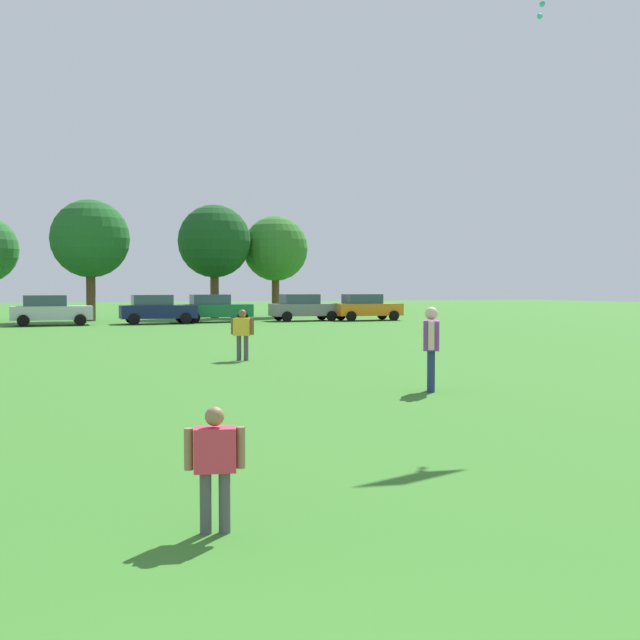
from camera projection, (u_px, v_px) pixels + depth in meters
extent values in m
plane|color=#387528|center=(57.00, 341.00, 29.97)|extent=(160.00, 160.00, 0.00)
cylinder|color=#4C4C51|center=(206.00, 503.00, 6.48)|extent=(0.10, 0.10, 0.54)
cylinder|color=#4C4C51|center=(225.00, 502.00, 6.51)|extent=(0.10, 0.10, 0.54)
cube|color=#D8334C|center=(215.00, 450.00, 6.47)|extent=(0.39, 0.27, 0.38)
cylinder|color=#936B4C|center=(189.00, 449.00, 6.44)|extent=(0.08, 0.08, 0.36)
cylinder|color=#936B4C|center=(241.00, 447.00, 6.51)|extent=(0.08, 0.08, 0.36)
sphere|color=#936B4C|center=(215.00, 416.00, 6.46)|extent=(0.17, 0.17, 0.17)
cylinder|color=navy|center=(431.00, 370.00, 15.47)|extent=(0.16, 0.16, 0.84)
cylinder|color=navy|center=(431.00, 372.00, 15.22)|extent=(0.16, 0.16, 0.84)
cube|color=purple|center=(431.00, 336.00, 15.31)|extent=(0.54, 0.64, 0.60)
cylinder|color=beige|center=(431.00, 334.00, 15.65)|extent=(0.12, 0.12, 0.56)
cylinder|color=beige|center=(431.00, 336.00, 14.97)|extent=(0.12, 0.12, 0.56)
sphere|color=beige|center=(431.00, 313.00, 15.29)|extent=(0.26, 0.26, 0.26)
cylinder|color=#4C4C51|center=(246.00, 348.00, 21.79)|extent=(0.14, 0.14, 0.72)
cylinder|color=#4C4C51|center=(239.00, 348.00, 21.85)|extent=(0.14, 0.14, 0.72)
cube|color=yellow|center=(242.00, 327.00, 21.79)|extent=(0.55, 0.49, 0.51)
cylinder|color=brown|center=(252.00, 326.00, 21.72)|extent=(0.11, 0.11, 0.48)
cylinder|color=brown|center=(233.00, 326.00, 21.87)|extent=(0.11, 0.11, 0.48)
sphere|color=brown|center=(242.00, 313.00, 21.78)|extent=(0.23, 0.23, 0.23)
sphere|color=#3FBFE5|center=(542.00, 4.00, 13.55)|extent=(0.10, 0.10, 0.10)
sphere|color=#3FBFE5|center=(540.00, 16.00, 13.55)|extent=(0.10, 0.10, 0.10)
cube|color=silver|center=(52.00, 313.00, 41.92)|extent=(4.30, 1.80, 0.76)
cube|color=#334756|center=(45.00, 301.00, 41.77)|extent=(2.24, 1.58, 0.60)
cylinder|color=black|center=(79.00, 319.00, 43.27)|extent=(0.64, 0.22, 0.64)
cylinder|color=black|center=(80.00, 320.00, 41.58)|extent=(0.64, 0.22, 0.64)
cylinder|color=black|center=(24.00, 319.00, 42.28)|extent=(0.64, 0.22, 0.64)
cylinder|color=black|center=(23.00, 321.00, 40.59)|extent=(0.64, 0.22, 0.64)
cube|color=#141E4C|center=(158.00, 312.00, 43.90)|extent=(4.30, 1.80, 0.76)
cube|color=#334756|center=(152.00, 300.00, 43.76)|extent=(2.24, 1.58, 0.60)
cylinder|color=black|center=(181.00, 317.00, 45.26)|extent=(0.64, 0.22, 0.64)
cylinder|color=black|center=(186.00, 318.00, 43.57)|extent=(0.64, 0.22, 0.64)
cylinder|color=black|center=(131.00, 318.00, 44.27)|extent=(0.64, 0.22, 0.64)
cylinder|color=black|center=(134.00, 319.00, 42.58)|extent=(0.64, 0.22, 0.64)
cube|color=#196B38|center=(216.00, 311.00, 46.05)|extent=(4.30, 1.80, 0.76)
cube|color=#334756|center=(210.00, 299.00, 45.91)|extent=(2.24, 1.58, 0.60)
cylinder|color=black|center=(236.00, 316.00, 47.41)|extent=(0.64, 0.22, 0.64)
cylinder|color=black|center=(243.00, 317.00, 45.72)|extent=(0.64, 0.22, 0.64)
cylinder|color=black|center=(189.00, 317.00, 46.42)|extent=(0.64, 0.22, 0.64)
cylinder|color=black|center=(195.00, 318.00, 44.73)|extent=(0.64, 0.22, 0.64)
cube|color=slate|center=(305.00, 310.00, 47.74)|extent=(4.30, 1.80, 0.76)
cube|color=#334756|center=(300.00, 299.00, 47.60)|extent=(2.24, 1.58, 0.60)
cylinder|color=black|center=(322.00, 315.00, 49.10)|extent=(0.64, 0.22, 0.64)
cylinder|color=black|center=(332.00, 316.00, 47.40)|extent=(0.64, 0.22, 0.64)
cylinder|color=black|center=(279.00, 316.00, 48.11)|extent=(0.64, 0.22, 0.64)
cylinder|color=black|center=(287.00, 317.00, 46.42)|extent=(0.64, 0.22, 0.64)
cube|color=orange|center=(367.00, 309.00, 48.33)|extent=(4.30, 1.80, 0.76)
cube|color=#334756|center=(362.00, 299.00, 48.18)|extent=(2.24, 1.58, 0.60)
cylinder|color=black|center=(382.00, 315.00, 49.68)|extent=(0.64, 0.22, 0.64)
cylinder|color=black|center=(394.00, 316.00, 47.99)|extent=(0.64, 0.22, 0.64)
cylinder|color=black|center=(341.00, 315.00, 48.69)|extent=(0.64, 0.22, 0.64)
cylinder|color=black|center=(351.00, 316.00, 47.00)|extent=(0.64, 0.22, 0.64)
cylinder|color=brown|center=(91.00, 296.00, 47.48)|extent=(0.57, 0.57, 3.09)
sphere|color=#1E5B23|center=(90.00, 239.00, 47.32)|extent=(4.88, 4.88, 4.88)
cylinder|color=brown|center=(215.00, 295.00, 52.02)|extent=(0.58, 0.58, 3.16)
sphere|color=#194C1E|center=(214.00, 241.00, 51.86)|extent=(4.98, 4.98, 4.98)
cylinder|color=brown|center=(276.00, 296.00, 54.07)|extent=(0.54, 0.54, 2.92)
sphere|color=#337528|center=(275.00, 249.00, 53.92)|extent=(4.61, 4.61, 4.61)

